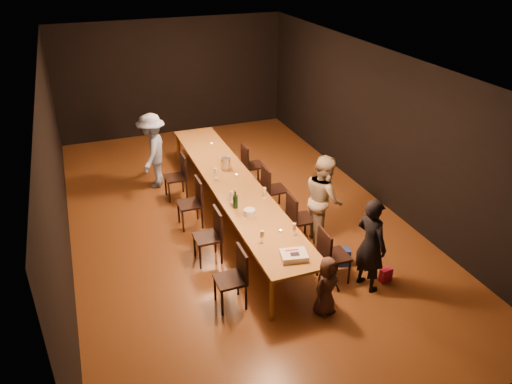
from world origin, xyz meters
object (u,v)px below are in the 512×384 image
object	(u,v)px
table	(233,185)
chair_left_0	(230,279)
chair_left_2	(189,204)
man_blue	(153,151)
ice_bucket	(226,163)
woman_tan	(324,199)
champagne_bottle	(235,199)
child	(326,286)
chair_right_0	(334,255)
woman_birthday	(371,245)
chair_right_3	(253,165)
plate_stack	(250,212)
chair_right_1	(301,218)
birthday_cake	(294,255)
chair_right_2	(275,189)
chair_left_3	(175,177)
chair_left_1	(207,237)

from	to	relation	value
table	chair_left_0	world-z (taller)	chair_left_0
table	chair_left_2	distance (m)	0.88
man_blue	ice_bucket	bearing A→B (deg)	68.18
woman_tan	man_blue	xyz separation A→B (m)	(-2.38, 3.15, 0.01)
woman_tan	champagne_bottle	world-z (taller)	woman_tan
chair_left_2	man_blue	xyz separation A→B (m)	(-0.30, 1.89, 0.34)
child	chair_left_2	bearing A→B (deg)	92.18
chair_right_0	chair_left_2	size ratio (longest dim) A/B	1.00
chair_left_0	woman_birthday	size ratio (longest dim) A/B	0.61
chair_right_0	chair_right_3	bearing A→B (deg)	180.00
woman_tan	chair_right_0	bearing A→B (deg)	169.61
chair_right_0	man_blue	distance (m)	4.75
plate_stack	chair_right_1	bearing A→B (deg)	2.80
chair_left_2	birthday_cake	xyz separation A→B (m)	(0.90, -2.61, 0.33)
chair_right_1	chair_left_2	bearing A→B (deg)	-125.22
table	plate_stack	xyz separation A→B (m)	(-0.13, -1.25, 0.10)
chair_right_2	chair_left_3	world-z (taller)	same
chair_right_0	ice_bucket	size ratio (longest dim) A/B	4.34
woman_tan	plate_stack	world-z (taller)	woman_tan
chair_left_2	man_blue	size ratio (longest dim) A/B	0.58
woman_tan	champagne_bottle	bearing A→B (deg)	85.81
woman_tan	chair_left_1	bearing A→B (deg)	96.64
table	woman_birthday	xyz separation A→B (m)	(1.26, -2.72, 0.06)
child	chair_right_2	bearing A→B (deg)	61.27
child	chair_right_3	bearing A→B (deg)	63.75
chair_left_1	ice_bucket	xyz separation A→B (m)	(0.91, 1.84, 0.39)
chair_right_3	woman_tan	world-z (taller)	woman_tan
chair_left_3	birthday_cake	world-z (taller)	chair_left_3
chair_right_2	birthday_cake	bearing A→B (deg)	-17.03
chair_right_1	woman_tan	distance (m)	0.52
chair_right_0	birthday_cake	distance (m)	0.89
chair_right_3	ice_bucket	bearing A→B (deg)	-54.57
table	chair_right_0	distance (m)	2.56
chair_left_0	birthday_cake	size ratio (longest dim) A/B	2.18
chair_left_0	ice_bucket	bearing A→B (deg)	-16.68
woman_tan	birthday_cake	world-z (taller)	woman_tan
chair_right_1	birthday_cake	world-z (taller)	chair_right_1
chair_right_1	chair_left_3	bearing A→B (deg)	-144.69
chair_right_0	man_blue	world-z (taller)	man_blue
chair_left_2	plate_stack	distance (m)	1.48
woman_birthday	woman_tan	bearing A→B (deg)	-12.63
ice_bucket	chair_left_2	bearing A→B (deg)	-144.97
table	chair_right_2	bearing A→B (deg)	0.00
chair_left_0	plate_stack	bearing A→B (deg)	-32.10
chair_right_0	birthday_cake	size ratio (longest dim) A/B	2.18
chair_left_2	table	bearing A→B (deg)	-90.00
birthday_cake	chair_left_2	bearing A→B (deg)	120.40
plate_stack	ice_bucket	xyz separation A→B (m)	(0.19, 1.89, 0.05)
chair_left_3	ice_bucket	world-z (taller)	ice_bucket
chair_right_1	chair_left_0	bearing A→B (deg)	-54.78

